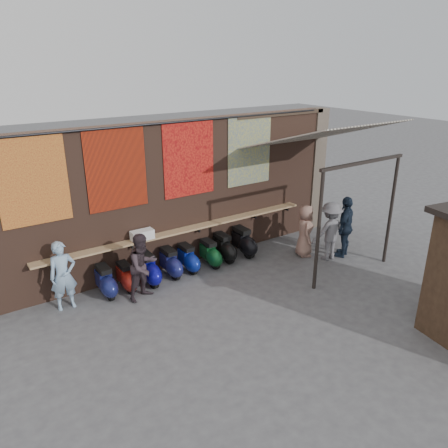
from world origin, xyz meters
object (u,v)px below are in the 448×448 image
object	(u,v)px
diner_left	(63,276)
scooter_stool_7	(243,242)
shopper_tan	(305,231)
scooter_stool_5	(210,254)
scooter_stool_3	(170,263)
shopper_grey	(330,231)
scooter_stool_1	(126,277)
scooter_stool_6	(224,248)
scooter_stool_4	(188,259)
shelf_box	(142,235)
shopper_navy	(345,227)
scooter_stool_0	(106,282)
diner_right	(143,266)
scooter_stool_2	(148,269)

from	to	relation	value
diner_left	scooter_stool_7	bearing A→B (deg)	1.76
scooter_stool_7	shopper_tan	distance (m)	1.83
scooter_stool_5	diner_left	world-z (taller)	diner_left
scooter_stool_3	scooter_stool_7	distance (m)	2.41
shopper_grey	scooter_stool_7	bearing A→B (deg)	-32.52
scooter_stool_1	scooter_stool_5	xyz separation A→B (m)	(2.48, -0.02, 0.02)
scooter_stool_1	shopper_grey	distance (m)	5.81
scooter_stool_6	scooter_stool_7	world-z (taller)	scooter_stool_7
diner_left	scooter_stool_4	bearing A→B (deg)	2.01
shelf_box	scooter_stool_7	bearing A→B (deg)	-5.16
scooter_stool_4	scooter_stool_6	world-z (taller)	scooter_stool_6
scooter_stool_1	scooter_stool_6	bearing A→B (deg)	1.09
scooter_stool_7	shopper_navy	xyz separation A→B (m)	(2.44, -1.68, 0.49)
scooter_stool_0	shopper_grey	xyz separation A→B (m)	(6.10, -1.54, 0.47)
scooter_stool_5	scooter_stool_6	xyz separation A→B (m)	(0.52, 0.07, 0.02)
scooter_stool_0	diner_right	size ratio (longest dim) A/B	0.48
scooter_stool_5	shopper_grey	world-z (taller)	shopper_grey
shopper_navy	scooter_stool_5	bearing A→B (deg)	-48.85
diner_left	shopper_grey	bearing A→B (deg)	-10.94
scooter_stool_6	scooter_stool_7	xyz separation A→B (m)	(0.68, -0.02, 0.02)
scooter_stool_4	scooter_stool_5	bearing A→B (deg)	-4.94
scooter_stool_4	scooter_stool_5	distance (m)	0.68
scooter_stool_5	shopper_tan	size ratio (longest dim) A/B	0.50
scooter_stool_0	shopper_navy	size ratio (longest dim) A/B	0.44
scooter_stool_5	diner_left	bearing A→B (deg)	179.60
scooter_stool_1	scooter_stool_2	world-z (taller)	scooter_stool_2
shelf_box	scooter_stool_7	distance (m)	3.15
shelf_box	shopper_navy	size ratio (longest dim) A/B	0.32
scooter_stool_5	shopper_tan	distance (m)	2.88
scooter_stool_7	shopper_grey	size ratio (longest dim) A/B	0.51
scooter_stool_1	scooter_stool_3	bearing A→B (deg)	1.69
scooter_stool_3	diner_left	bearing A→B (deg)	-179.42
diner_left	diner_right	world-z (taller)	diner_right
scooter_stool_3	scooter_stool_5	bearing A→B (deg)	-2.60
diner_right	shopper_grey	size ratio (longest dim) A/B	0.97
shopper_navy	shelf_box	bearing A→B (deg)	-44.41
scooter_stool_4	diner_right	distance (m)	1.75
scooter_stool_2	scooter_stool_4	size ratio (longest dim) A/B	1.11
shelf_box	diner_left	size ratio (longest dim) A/B	0.35
shelf_box	scooter_stool_1	bearing A→B (deg)	-154.25
scooter_stool_2	shopper_navy	distance (m)	5.76
scooter_stool_2	shopper_navy	size ratio (longest dim) A/B	0.48
shopper_navy	shopper_tan	distance (m)	1.17
shopper_navy	scooter_stool_6	bearing A→B (deg)	-53.38
diner_left	shopper_grey	xyz separation A→B (m)	(7.06, -1.55, 0.03)
shopper_navy	shopper_tan	size ratio (longest dim) A/B	1.17
scooter_stool_5	diner_left	distance (m)	3.98
scooter_stool_0	shopper_navy	distance (m)	6.85
scooter_stool_3	scooter_stool_7	xyz separation A→B (m)	(2.40, -0.00, 0.03)
diner_left	scooter_stool_6	bearing A→B (deg)	2.07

